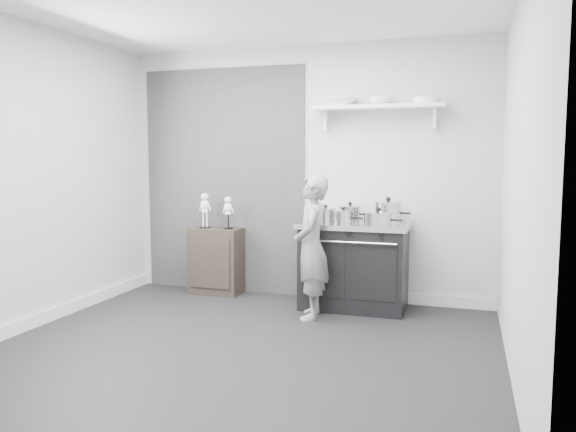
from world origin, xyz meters
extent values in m
plane|color=black|center=(0.00, 0.00, 0.00)|extent=(4.00, 4.00, 0.00)
cube|color=#B6B6B3|center=(0.00, 1.80, 1.35)|extent=(4.00, 0.02, 2.70)
cube|color=#B6B6B3|center=(0.00, -1.80, 1.35)|extent=(4.00, 0.02, 2.70)
cube|color=#B6B6B3|center=(-2.00, 0.00, 1.35)|extent=(0.02, 3.60, 2.70)
cube|color=#B6B6B3|center=(2.00, 0.00, 1.35)|extent=(0.02, 3.60, 2.70)
cube|color=black|center=(-0.95, 1.79, 1.25)|extent=(1.90, 0.02, 2.50)
cube|color=silver|center=(1.00, 1.78, 0.06)|extent=(2.00, 0.03, 0.12)
cube|color=silver|center=(-1.98, 0.00, 0.06)|extent=(0.03, 3.60, 0.12)
cube|color=white|center=(0.80, 1.67, 2.02)|extent=(1.30, 0.26, 0.04)
cube|color=white|center=(0.25, 1.74, 1.90)|extent=(0.03, 0.12, 0.20)
cube|color=white|center=(1.35, 1.74, 1.90)|extent=(0.03, 0.12, 0.20)
cube|color=black|center=(0.62, 1.48, 0.41)|extent=(1.02, 0.61, 0.82)
cube|color=silver|center=(0.62, 1.48, 0.84)|extent=(1.09, 0.66, 0.05)
cube|color=black|center=(0.37, 1.17, 0.43)|extent=(0.43, 0.02, 0.53)
cube|color=black|center=(0.86, 1.17, 0.43)|extent=(0.43, 0.02, 0.53)
cylinder|color=silver|center=(0.62, 1.14, 0.72)|extent=(0.92, 0.02, 0.02)
cylinder|color=black|center=(0.31, 1.16, 0.80)|extent=(0.04, 0.03, 0.04)
cylinder|color=black|center=(0.62, 1.16, 0.80)|extent=(0.04, 0.03, 0.04)
cylinder|color=black|center=(0.92, 1.16, 0.80)|extent=(0.04, 0.03, 0.04)
cube|color=black|center=(-0.97, 1.61, 0.37)|extent=(0.56, 0.33, 0.73)
imported|color=gray|center=(0.30, 1.00, 0.68)|extent=(0.41, 0.55, 1.36)
cylinder|color=silver|center=(0.34, 1.40, 0.93)|extent=(0.20, 0.20, 0.13)
cylinder|color=silver|center=(0.34, 1.40, 1.01)|extent=(0.20, 0.20, 0.02)
sphere|color=black|center=(0.34, 1.40, 1.03)|extent=(0.04, 0.04, 0.04)
cylinder|color=black|center=(0.47, 1.40, 0.93)|extent=(0.10, 0.02, 0.02)
cylinder|color=silver|center=(0.54, 1.61, 0.94)|extent=(0.22, 0.22, 0.14)
cylinder|color=silver|center=(0.54, 1.61, 1.02)|extent=(0.23, 0.23, 0.02)
sphere|color=black|center=(0.54, 1.61, 1.04)|extent=(0.04, 0.04, 0.04)
cylinder|color=black|center=(0.69, 1.61, 0.94)|extent=(0.10, 0.02, 0.02)
cylinder|color=silver|center=(0.93, 1.58, 0.97)|extent=(0.26, 0.26, 0.19)
cylinder|color=silver|center=(0.93, 1.58, 1.07)|extent=(0.27, 0.27, 0.02)
sphere|color=black|center=(0.93, 1.58, 1.10)|extent=(0.05, 0.05, 0.05)
cylinder|color=black|center=(1.10, 1.58, 0.97)|extent=(0.10, 0.02, 0.02)
cylinder|color=silver|center=(0.88, 1.29, 0.93)|extent=(0.27, 0.27, 0.11)
cylinder|color=silver|center=(0.88, 1.29, 0.99)|extent=(0.28, 0.28, 0.01)
sphere|color=black|center=(0.88, 1.29, 1.02)|extent=(0.05, 0.05, 0.05)
cylinder|color=black|center=(1.05, 1.29, 0.93)|extent=(0.10, 0.02, 0.02)
cylinder|color=silver|center=(0.53, 1.34, 0.93)|extent=(0.21, 0.21, 0.11)
cylinder|color=silver|center=(0.53, 1.34, 0.99)|extent=(0.21, 0.21, 0.01)
sphere|color=black|center=(0.53, 1.34, 1.02)|extent=(0.04, 0.04, 0.04)
cylinder|color=black|center=(0.67, 1.34, 0.93)|extent=(0.10, 0.02, 0.02)
imported|color=white|center=(0.42, 1.67, 2.08)|extent=(0.33, 0.33, 0.08)
imported|color=white|center=(0.82, 1.67, 2.08)|extent=(0.24, 0.24, 0.07)
cylinder|color=white|center=(1.26, 1.67, 2.07)|extent=(0.25, 0.25, 0.06)
camera|label=1|loc=(1.67, -4.03, 1.52)|focal=35.00mm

